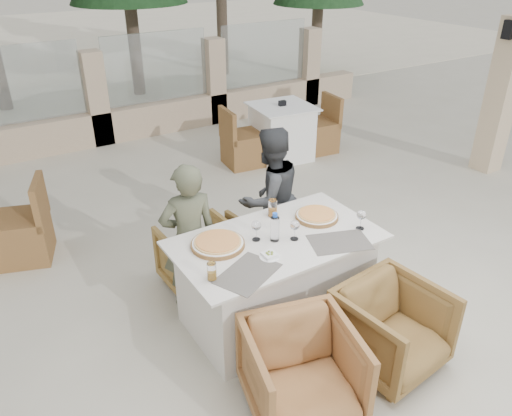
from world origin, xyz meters
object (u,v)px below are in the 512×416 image
dining_table (276,279)px  olive_dish (270,255)px  bg_table_b (282,132)px  armchair_far_left (201,257)px  pizza_left (218,243)px  water_bottle (275,227)px  diner_right (270,198)px  armchair_far_right (272,239)px  wine_glass_centre (256,229)px  beer_glass_right (273,208)px  pizza_right (317,216)px  armchair_near_left (302,373)px  beer_glass_left (212,271)px  armchair_near_right (392,328)px  wine_glass_near (295,229)px  wine_glass_corner (361,219)px  diner_left (189,238)px

dining_table → olive_dish: (-0.19, -0.19, 0.41)m
bg_table_b → armchair_far_left: bearing=-131.4°
pizza_left → water_bottle: (0.41, -0.16, 0.09)m
diner_right → bg_table_b: (1.61, 2.12, -0.30)m
armchair_far_left → water_bottle: bearing=109.1°
dining_table → armchair_far_right: size_ratio=2.40×
wine_glass_centre → diner_right: size_ratio=0.13×
beer_glass_right → armchair_far_left: (-0.49, 0.41, -0.55)m
beer_glass_right → armchair_far_right: size_ratio=0.22×
diner_right → dining_table: bearing=53.9°
pizza_right → armchair_near_left: bearing=-131.3°
pizza_right → beer_glass_right: 0.37m
armchair_far_left → armchair_far_right: bearing=170.6°
wine_glass_centre → beer_glass_left: size_ratio=1.44×
beer_glass_left → armchair_near_right: bearing=-31.2°
pizza_left → dining_table: bearing=-18.4°
wine_glass_near → diner_right: bearing=68.9°
pizza_right → wine_glass_corner: (0.19, -0.32, 0.07)m
dining_table → pizza_left: 0.62m
armchair_near_right → bg_table_b: bg_table_b is taller
water_bottle → beer_glass_left: bearing=-163.4°
olive_dish → bg_table_b: 3.80m
pizza_right → dining_table: bearing=-168.9°
pizza_right → bg_table_b: pizza_right is taller
water_bottle → armchair_near_left: size_ratio=0.33×
wine_glass_near → olive_dish: bearing=-160.3°
pizza_right → diner_left: bearing=155.0°
olive_dish → armchair_near_right: 1.03m
pizza_right → armchair_near_left: 1.35m
wine_glass_centre → diner_left: diner_left is taller
dining_table → bg_table_b: same height
dining_table → diner_left: 0.78m
wine_glass_near → wine_glass_corner: size_ratio=1.00×
beer_glass_right → diner_right: bearing=59.1°
pizza_left → diner_left: size_ratio=0.31×
armchair_near_left → diner_right: 1.82m
armchair_far_left → wine_glass_corner: bearing=133.0°
armchair_far_right → wine_glass_near: bearing=61.6°
diner_left → wine_glass_centre: bearing=135.1°
olive_dish → armchair_near_right: olive_dish is taller
water_bottle → bg_table_b: bearing=54.4°
pizza_right → armchair_near_left: size_ratio=0.50×
diner_right → armchair_near_right: bearing=84.0°
armchair_near_right → diner_left: (-0.93, 1.40, 0.34)m
wine_glass_corner → diner_left: size_ratio=0.14×
armchair_far_left → olive_dish: bearing=95.8°
wine_glass_centre → armchair_far_left: 0.89m
pizza_left → beer_glass_right: beer_glass_right is taller
water_bottle → bg_table_b: 3.57m
beer_glass_left → diner_right: bearing=40.8°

